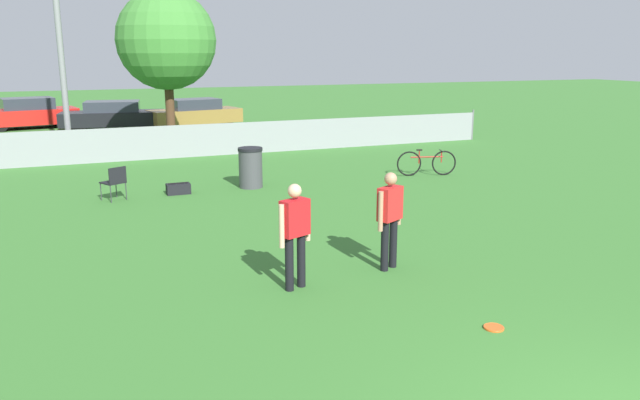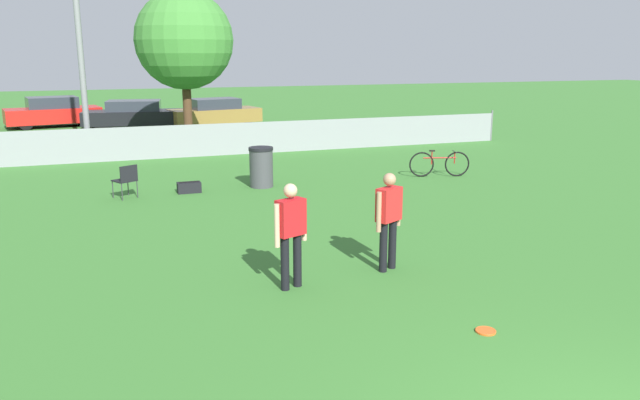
# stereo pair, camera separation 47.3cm
# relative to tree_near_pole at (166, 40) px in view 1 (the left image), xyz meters

# --- Properties ---
(fence_backline) EXTENTS (21.27, 0.07, 1.21)m
(fence_backline) POSITION_rel_tree_near_pole_xyz_m (1.15, -2.00, -3.33)
(fence_backline) COLOR gray
(fence_backline) RESTS_ON ground_plane
(tree_near_pole) EXTENTS (3.50, 3.50, 5.64)m
(tree_near_pole) POSITION_rel_tree_near_pole_xyz_m (0.00, 0.00, 0.00)
(tree_near_pole) COLOR #4C331E
(tree_near_pole) RESTS_ON ground_plane
(player_thrower_red) EXTENTS (0.54, 0.39, 1.62)m
(player_thrower_red) POSITION_rel_tree_near_pole_xyz_m (1.15, -14.47, -2.94)
(player_thrower_red) COLOR black
(player_thrower_red) RESTS_ON ground_plane
(player_defender_red) EXTENTS (0.56, 0.37, 1.62)m
(player_defender_red) POSITION_rel_tree_near_pole_xyz_m (-0.57, -14.71, -2.94)
(player_defender_red) COLOR black
(player_defender_red) RESTS_ON ground_plane
(frisbee_disc) EXTENTS (0.26, 0.26, 0.03)m
(frisbee_disc) POSITION_rel_tree_near_pole_xyz_m (1.32, -17.02, -3.86)
(frisbee_disc) COLOR #E5591E
(frisbee_disc) RESTS_ON ground_plane
(folding_chair_sideline) EXTENTS (0.63, 0.63, 0.83)m
(folding_chair_sideline) POSITION_rel_tree_near_pole_xyz_m (-2.60, -7.70, -3.39)
(folding_chair_sideline) COLOR #333338
(folding_chair_sideline) RESTS_ON ground_plane
(bicycle_sideline) EXTENTS (1.69, 0.59, 0.77)m
(bicycle_sideline) POSITION_rel_tree_near_pole_xyz_m (5.98, -7.85, -3.51)
(bicycle_sideline) COLOR black
(bicycle_sideline) RESTS_ON ground_plane
(trash_bin) EXTENTS (0.65, 0.65, 1.06)m
(trash_bin) POSITION_rel_tree_near_pole_xyz_m (0.83, -7.48, -3.35)
(trash_bin) COLOR #3F3F44
(trash_bin) RESTS_ON ground_plane
(gear_bag_sideline) EXTENTS (0.58, 0.32, 0.29)m
(gear_bag_sideline) POSITION_rel_tree_near_pole_xyz_m (-1.08, -7.54, -3.75)
(gear_bag_sideline) COLOR black
(gear_bag_sideline) RESTS_ON ground_plane
(parked_car_red) EXTENTS (4.48, 2.55, 1.42)m
(parked_car_red) POSITION_rel_tree_near_pole_xyz_m (-5.10, 9.07, -3.19)
(parked_car_red) COLOR black
(parked_car_red) RESTS_ON ground_plane
(parked_car_dark) EXTENTS (4.79, 2.45, 1.30)m
(parked_car_dark) POSITION_rel_tree_near_pole_xyz_m (-1.49, 7.11, -3.24)
(parked_car_dark) COLOR black
(parked_car_dark) RESTS_ON ground_plane
(parked_car_tan) EXTENTS (4.49, 2.45, 1.33)m
(parked_car_tan) POSITION_rel_tree_near_pole_xyz_m (2.18, 6.65, -3.23)
(parked_car_tan) COLOR black
(parked_car_tan) RESTS_ON ground_plane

